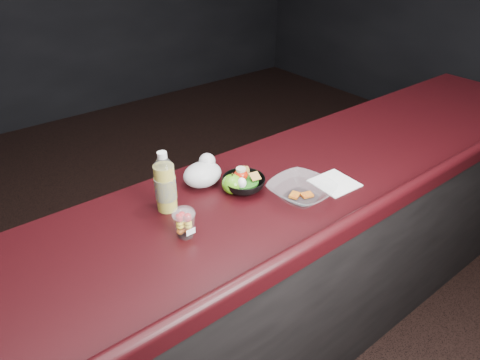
% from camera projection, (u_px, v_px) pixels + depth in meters
% --- Properties ---
extents(counter, '(4.06, 0.71, 1.02)m').
position_uv_depth(counter, '(249.00, 291.00, 1.91)').
color(counter, black).
rests_on(counter, ground).
extents(lemonade_bottle, '(0.08, 0.08, 0.23)m').
position_uv_depth(lemonade_bottle, '(165.00, 186.00, 1.53)').
color(lemonade_bottle, gold).
rests_on(lemonade_bottle, counter).
extents(fruit_cup, '(0.08, 0.08, 0.11)m').
position_uv_depth(fruit_cup, '(184.00, 222.00, 1.42)').
color(fruit_cup, white).
rests_on(fruit_cup, counter).
extents(green_apple, '(0.08, 0.08, 0.09)m').
position_uv_depth(green_apple, '(233.00, 184.00, 1.65)').
color(green_apple, '#37760D').
rests_on(green_apple, counter).
extents(plastic_bag, '(0.16, 0.13, 0.12)m').
position_uv_depth(plastic_bag, '(203.00, 173.00, 1.70)').
color(plastic_bag, silver).
rests_on(plastic_bag, counter).
extents(snack_bowl, '(0.22, 0.22, 0.09)m').
position_uv_depth(snack_bowl, '(243.00, 183.00, 1.67)').
color(snack_bowl, black).
rests_on(snack_bowl, counter).
extents(takeout_bowl, '(0.27, 0.27, 0.06)m').
position_uv_depth(takeout_bowl, '(301.00, 191.00, 1.63)').
color(takeout_bowl, silver).
rests_on(takeout_bowl, counter).
extents(paper_napkin, '(0.17, 0.17, 0.00)m').
position_uv_depth(paper_napkin, '(335.00, 183.00, 1.73)').
color(paper_napkin, white).
rests_on(paper_napkin, counter).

